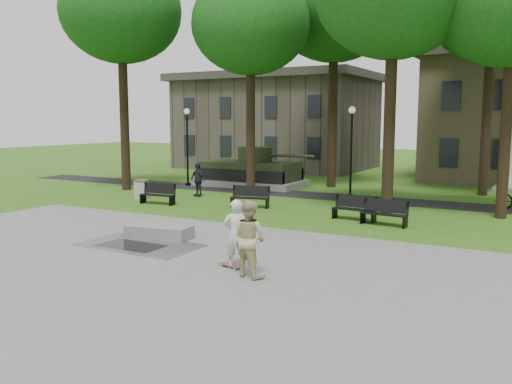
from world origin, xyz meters
TOP-DOWN VIEW (x-y plane):
  - ground at (0.00, 0.00)m, footprint 120.00×120.00m
  - plaza at (0.00, -5.00)m, footprint 22.00×16.00m
  - footpath at (0.00, 12.00)m, footprint 44.00×2.60m
  - building_left at (-11.00, 26.50)m, footprint 15.00×10.00m
  - tree_0 at (-12.00, 9.00)m, footprint 6.80×6.80m
  - tree_1 at (-4.50, 10.50)m, footprint 6.20×6.20m
  - tree_4 at (-2.00, 16.00)m, footprint 7.20×7.20m
  - tree_5 at (6.50, 16.50)m, footprint 6.40×6.40m
  - lamp_left at (-10.00, 12.30)m, footprint 0.36×0.36m
  - lamp_mid at (0.50, 12.30)m, footprint 0.36×0.36m
  - tank_monument at (-6.46, 14.00)m, footprint 7.45×3.40m
  - puddle at (-1.98, -1.78)m, footprint 2.20×1.20m
  - concrete_block at (-1.87, -0.47)m, footprint 2.33×1.33m
  - skateboard at (2.18, -2.44)m, footprint 0.81×0.39m
  - skateboarder at (2.32, -2.34)m, footprint 0.82×0.79m
  - friend_watching at (3.07, -2.91)m, footprint 1.11×0.94m
  - pedestrian_walker at (-6.72, 8.71)m, footprint 1.12×0.69m
  - park_bench_0 at (-6.84, 5.59)m, footprint 1.83×0.64m
  - park_bench_1 at (-2.45, 6.89)m, footprint 1.85×0.89m
  - park_bench_2 at (2.83, 6.17)m, footprint 1.83×0.66m
  - park_bench_3 at (4.20, 5.63)m, footprint 1.83×0.68m
  - trash_bin at (-8.84, 6.69)m, footprint 0.81×0.81m

SIDE VIEW (x-z plane):
  - ground at x=0.00m, z-range 0.00..0.00m
  - footpath at x=0.00m, z-range 0.00..0.01m
  - plaza at x=0.00m, z-range 0.00..0.02m
  - puddle at x=-1.98m, z-range 0.02..0.02m
  - skateboard at x=2.18m, z-range 0.02..0.09m
  - concrete_block at x=-1.87m, z-range 0.02..0.47m
  - trash_bin at x=-8.84m, z-range 0.01..0.97m
  - park_bench_0 at x=-6.84m, z-range 0.02..1.02m
  - park_bench_1 at x=-2.45m, z-range 0.02..1.02m
  - park_bench_2 at x=2.83m, z-range 0.02..1.02m
  - park_bench_3 at x=4.20m, z-range 0.02..1.02m
  - tank_monument at x=-6.46m, z-range -0.34..2.06m
  - pedestrian_walker at x=-6.72m, z-range 0.00..1.78m
  - skateboarder at x=2.32m, z-range 0.02..1.91m
  - friend_watching at x=3.07m, z-range 0.02..2.03m
  - lamp_left at x=-10.00m, z-range 0.43..5.16m
  - lamp_mid at x=0.50m, z-range 0.43..5.16m
  - building_left at x=-11.00m, z-range 0.00..7.20m
  - tree_1 at x=-4.50m, z-range 3.14..14.77m
  - tree_5 at x=6.50m, z-range 3.45..15.89m
  - tree_0 at x=-12.00m, z-range 3.54..16.51m
  - tree_4 at x=-2.00m, z-range 3.64..17.14m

